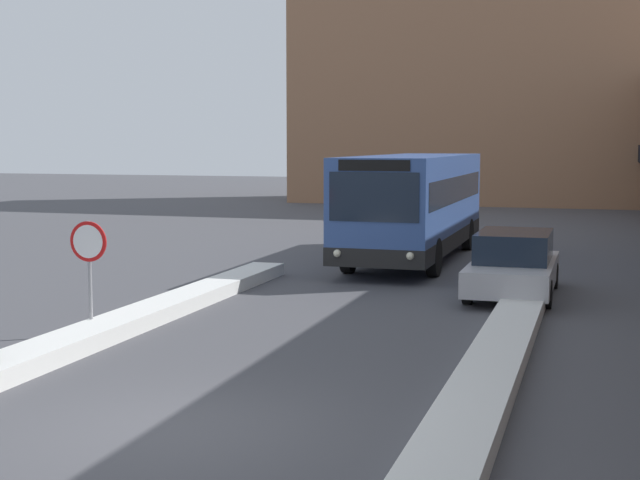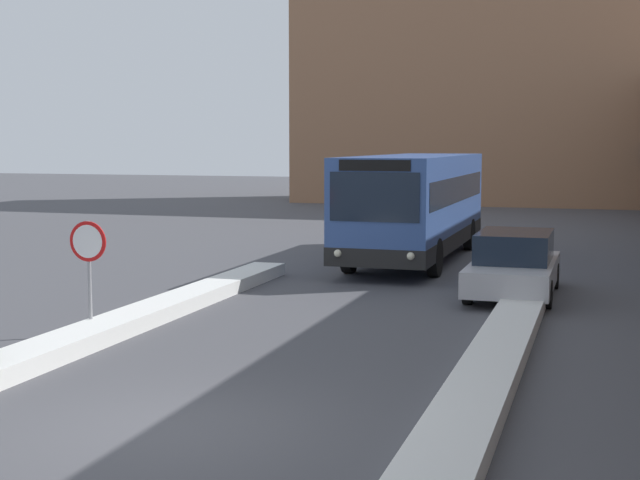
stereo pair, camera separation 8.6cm
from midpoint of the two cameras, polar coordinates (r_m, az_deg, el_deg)
The scene contains 7 objects.
ground_plane at distance 11.73m, azimuth -9.67°, elevation -11.85°, with size 160.00×160.00×0.00m, color #47474C.
building_backdrop_far at distance 55.26m, azimuth 12.28°, elevation 10.80°, with size 26.00×8.00×16.28m.
snow_bank_left at distance 16.99m, azimuth -13.99°, elevation -5.72°, with size 0.90×17.48×0.32m.
snow_bank_right at distance 14.70m, azimuth 11.06°, elevation -7.52°, with size 0.90×18.77×0.31m.
city_bus at distance 27.54m, azimuth 5.96°, elevation 2.33°, with size 2.69×10.46×3.24m.
parked_car_front at distance 21.63m, azimuth 12.17°, elevation -1.51°, with size 1.94×4.62×1.52m.
stop_sign at distance 17.18m, azimuth -14.72°, elevation -0.83°, with size 0.76×0.08×2.17m.
Camera 1 is at (5.09, -9.92, 3.63)m, focal length 50.00 mm.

